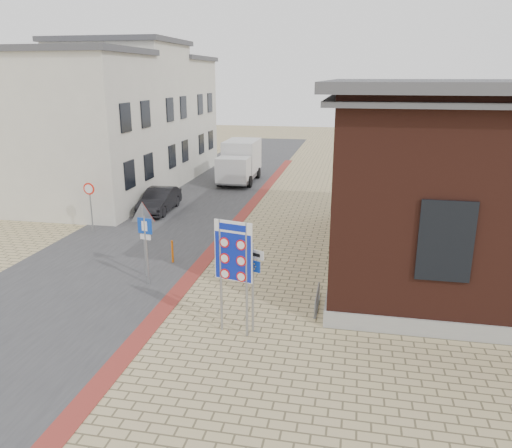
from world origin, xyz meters
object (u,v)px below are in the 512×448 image
Objects in this scene: border_sign at (233,253)px; essen_sign at (253,274)px; bollard at (172,252)px; sedan at (159,200)px; parking_sign at (146,238)px; box_truck at (240,161)px.

essen_sign is at bearing 30.96° from border_sign.
border_sign reaches higher than bollard.
parking_sign is at bearing -72.90° from sedan.
box_truck is at bearing 71.56° from sedan.
box_truck is at bearing 104.23° from parking_sign.
essen_sign is (5.08, -20.21, 0.34)m from box_truck.
essen_sign is 6.39m from bollard.
border_sign reaches higher than sedan.
box_truck reaches higher than parking_sign.
box_truck is 2.01× the size of essen_sign.
border_sign is 3.62× the size of bollard.
parking_sign is 2.46m from bollard.
parking_sign is (0.85, -17.64, 0.26)m from box_truck.
parking_sign is (3.27, -9.20, 1.05)m from sedan.
parking_sign reaches higher than sedan.
essen_sign is at bearing -48.67° from bollard.
essen_sign is at bearing -59.95° from sedan.
parking_sign is at bearing 157.32° from border_sign.
essen_sign is (7.50, -11.77, 1.13)m from sedan.
sedan is 8.82m from box_truck.
sedan is 4.18× the size of bollard.
box_truck is 20.90m from border_sign.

